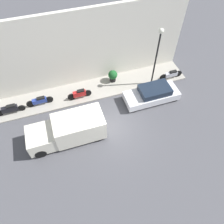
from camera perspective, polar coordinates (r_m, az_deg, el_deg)
The scene contains 11 objects.
ground_plane at distance 15.73m, azimuth -0.84°, elevation -4.74°, with size 60.00×60.00×0.00m, color #47474C.
sidewalk at distance 18.25m, azimuth -4.85°, elevation 5.90°, with size 2.39×15.86×0.11m.
building_facade at distance 17.26m, azimuth -6.76°, elevation 16.05°, with size 0.30×15.86×6.24m.
parked_car at distance 17.36m, azimuth 10.46°, elevation 4.62°, with size 1.69×4.26×1.27m.
delivery_van at distance 14.88m, azimuth -11.49°, elevation -4.60°, with size 1.94×5.09×1.88m.
motorcycle_red at distance 17.36m, azimuth -8.46°, elevation 4.72°, with size 0.30×1.90×0.81m.
motorcycle_black at distance 17.86m, azimuth -25.09°, elevation 0.69°, with size 0.30×2.14×0.80m.
motorcycle_blue at distance 17.63m, azimuth -18.35°, elevation 2.81°, with size 0.30×2.02×0.73m.
scooter_silver at distance 19.47m, azimuth 15.20°, elevation 9.45°, with size 0.30×2.06×0.74m.
streetlamp at distance 16.77m, azimuth 11.89°, elevation 15.90°, with size 0.37×0.37×5.04m.
potted_plant at distance 18.46m, azimuth 0.19°, elevation 9.52°, with size 0.77×0.77×1.05m.
Camera 1 is at (-8.28, 2.47, 13.14)m, focal length 35.00 mm.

